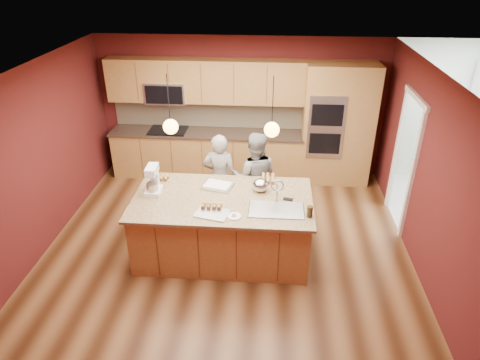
# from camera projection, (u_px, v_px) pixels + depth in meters

# --- Properties ---
(floor) EXTENTS (5.50, 5.50, 0.00)m
(floor) POSITION_uv_depth(u_px,v_px,m) (228.00, 240.00, 6.77)
(floor) COLOR #3F2210
(floor) RESTS_ON ground
(ceiling) EXTENTS (5.50, 5.50, 0.00)m
(ceiling) POSITION_uv_depth(u_px,v_px,m) (226.00, 69.00, 5.49)
(ceiling) COLOR white
(ceiling) RESTS_ON ground
(wall_back) EXTENTS (5.50, 0.00, 5.50)m
(wall_back) POSITION_uv_depth(u_px,v_px,m) (241.00, 107.00, 8.32)
(wall_back) COLOR #4E1616
(wall_back) RESTS_ON ground
(wall_front) EXTENTS (5.50, 0.00, 5.50)m
(wall_front) POSITION_uv_depth(u_px,v_px,m) (199.00, 282.00, 3.94)
(wall_front) COLOR #4E1616
(wall_front) RESTS_ON ground
(wall_left) EXTENTS (0.00, 5.00, 5.00)m
(wall_left) POSITION_uv_depth(u_px,v_px,m) (43.00, 157.00, 6.32)
(wall_left) COLOR #4E1616
(wall_left) RESTS_ON ground
(wall_right) EXTENTS (0.00, 5.00, 5.00)m
(wall_right) POSITION_uv_depth(u_px,v_px,m) (424.00, 170.00, 5.94)
(wall_right) COLOR #4E1616
(wall_right) RESTS_ON ground
(cabinet_run) EXTENTS (3.74, 0.64, 2.30)m
(cabinet_run) POSITION_uv_depth(u_px,v_px,m) (205.00, 128.00, 8.32)
(cabinet_run) COLOR olive
(cabinet_run) RESTS_ON floor
(oven_column) EXTENTS (1.30, 0.62, 2.30)m
(oven_column) POSITION_uv_depth(u_px,v_px,m) (337.00, 125.00, 8.02)
(oven_column) COLOR olive
(oven_column) RESTS_ON floor
(doorway_trim) EXTENTS (0.08, 1.11, 2.20)m
(doorway_trim) POSITION_uv_depth(u_px,v_px,m) (404.00, 164.00, 6.78)
(doorway_trim) COLOR silver
(doorway_trim) RESTS_ON wall_right
(pendant_left) EXTENTS (0.20, 0.20, 0.80)m
(pendant_left) POSITION_uv_depth(u_px,v_px,m) (171.00, 126.00, 5.61)
(pendant_left) COLOR black
(pendant_left) RESTS_ON ceiling
(pendant_right) EXTENTS (0.20, 0.20, 0.80)m
(pendant_right) POSITION_uv_depth(u_px,v_px,m) (272.00, 129.00, 5.52)
(pendant_right) COLOR black
(pendant_right) RESTS_ON ceiling
(island) EXTENTS (2.55, 1.43, 1.32)m
(island) POSITION_uv_depth(u_px,v_px,m) (224.00, 225.00, 6.28)
(island) COLOR olive
(island) RESTS_ON floor
(person_left) EXTENTS (0.56, 0.38, 1.51)m
(person_left) POSITION_uv_depth(u_px,v_px,m) (220.00, 177.00, 7.01)
(person_left) COLOR black
(person_left) RESTS_ON floor
(person_right) EXTENTS (0.76, 0.60, 1.56)m
(person_right) POSITION_uv_depth(u_px,v_px,m) (255.00, 178.00, 6.96)
(person_right) COLOR slate
(person_right) RESTS_ON floor
(stand_mixer) EXTENTS (0.23, 0.31, 0.42)m
(stand_mixer) POSITION_uv_depth(u_px,v_px,m) (153.00, 182.00, 6.13)
(stand_mixer) COLOR white
(stand_mixer) RESTS_ON island
(sheet_cake) EXTENTS (0.50, 0.42, 0.05)m
(sheet_cake) POSITION_uv_depth(u_px,v_px,m) (217.00, 186.00, 6.35)
(sheet_cake) COLOR silver
(sheet_cake) RESTS_ON island
(cooling_rack) EXTENTS (0.50, 0.40, 0.02)m
(cooling_rack) POSITION_uv_depth(u_px,v_px,m) (212.00, 213.00, 5.70)
(cooling_rack) COLOR #B8BAC1
(cooling_rack) RESTS_ON island
(mixing_bowl) EXTENTS (0.24, 0.24, 0.20)m
(mixing_bowl) POSITION_uv_depth(u_px,v_px,m) (261.00, 185.00, 6.21)
(mixing_bowl) COLOR silver
(mixing_bowl) RESTS_ON island
(plate) EXTENTS (0.19, 0.19, 0.01)m
(plate) POSITION_uv_depth(u_px,v_px,m) (234.00, 216.00, 5.64)
(plate) COLOR white
(plate) RESTS_ON island
(tumbler) EXTENTS (0.08, 0.08, 0.16)m
(tumbler) POSITION_uv_depth(u_px,v_px,m) (310.00, 212.00, 5.61)
(tumbler) COLOR #372810
(tumbler) RESTS_ON island
(phone) EXTENTS (0.15, 0.10, 0.01)m
(phone) POSITION_uv_depth(u_px,v_px,m) (288.00, 199.00, 6.03)
(phone) COLOR black
(phone) RESTS_ON island
(cupcakes_left) EXTENTS (0.14, 0.14, 0.06)m
(cupcakes_left) POSITION_uv_depth(u_px,v_px,m) (164.00, 178.00, 6.55)
(cupcakes_left) COLOR tan
(cupcakes_left) RESTS_ON island
(cupcakes_rack) EXTENTS (0.30, 0.15, 0.07)m
(cupcakes_rack) POSITION_uv_depth(u_px,v_px,m) (211.00, 206.00, 5.80)
(cupcakes_rack) COLOR tan
(cupcakes_rack) RESTS_ON island
(cupcakes_right) EXTENTS (0.22, 0.30, 0.07)m
(cupcakes_right) POSITION_uv_depth(u_px,v_px,m) (268.00, 178.00, 6.53)
(cupcakes_right) COLOR tan
(cupcakes_right) RESTS_ON island
(dryer) EXTENTS (0.76, 0.78, 1.02)m
(dryer) POSITION_uv_depth(u_px,v_px,m) (472.00, 177.00, 7.57)
(dryer) COLOR white
(dryer) RESTS_ON floor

